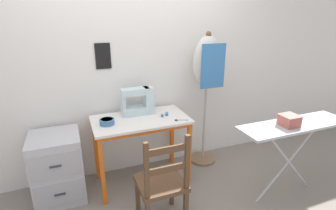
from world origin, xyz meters
TOP-DOWN VIEW (x-y plane):
  - ground_plane at (0.00, 0.00)m, footprint 14.00×14.00m
  - wall_back at (-0.00, 0.63)m, footprint 10.00×0.06m
  - sewing_table at (0.00, 0.27)m, footprint 0.99×0.57m
  - sewing_machine at (0.03, 0.43)m, footprint 0.36×0.16m
  - fabric_bowl at (-0.35, 0.25)m, footprint 0.15×0.15m
  - scissors at (0.36, 0.09)m, footprint 0.14×0.08m
  - thread_spool_near_machine at (0.23, 0.24)m, footprint 0.03×0.03m
  - thread_spool_mid_table at (0.29, 0.26)m, footprint 0.04×0.04m
  - wooden_chair at (-0.01, -0.40)m, footprint 0.40×0.38m
  - filing_cabinet at (-0.85, 0.33)m, footprint 0.47×0.49m
  - dress_form at (0.84, 0.41)m, footprint 0.35×0.32m
  - ironing_board at (1.31, -0.49)m, footprint 1.14×0.32m
  - storage_box at (1.21, -0.50)m, footprint 0.16×0.16m

SIDE VIEW (x-z plane):
  - ground_plane at x=0.00m, z-range 0.00..0.00m
  - filing_cabinet at x=-0.85m, z-range 0.00..0.68m
  - wooden_chair at x=-0.01m, z-range -0.03..0.87m
  - sewing_table at x=0.00m, z-range 0.27..1.03m
  - ironing_board at x=1.31m, z-range 0.35..1.16m
  - scissors at x=0.36m, z-range 0.75..0.76m
  - thread_spool_mid_table at x=0.29m, z-range 0.75..0.79m
  - thread_spool_near_machine at x=0.23m, z-range 0.75..0.79m
  - fabric_bowl at x=-0.35m, z-range 0.76..0.81m
  - storage_box at x=1.21m, z-range 0.80..0.91m
  - sewing_machine at x=0.03m, z-range 0.74..1.05m
  - dress_form at x=0.84m, z-range 0.39..2.00m
  - wall_back at x=0.00m, z-range 0.00..2.55m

